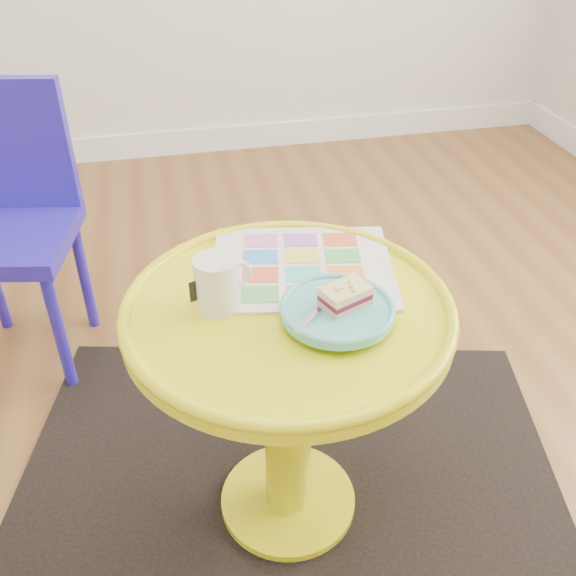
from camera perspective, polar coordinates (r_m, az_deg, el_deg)
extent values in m
plane|color=brown|center=(1.65, -6.72, -16.18)|extent=(4.00, 4.00, 0.00)
cube|color=white|center=(3.27, -11.17, 12.48)|extent=(4.00, 0.02, 0.12)
cube|color=black|center=(1.59, 0.00, -18.51)|extent=(1.52, 1.37, 0.01)
cylinder|color=yellow|center=(1.58, 0.00, -18.31)|extent=(0.31, 0.31, 0.03)
cylinder|color=yellow|center=(1.37, 0.00, -11.45)|extent=(0.10, 0.10, 0.52)
cylinder|color=yellow|center=(1.18, 0.00, -2.20)|extent=(0.61, 0.61, 0.03)
cylinder|color=#261AAE|center=(1.84, -19.59, -3.97)|extent=(0.03, 0.03, 0.36)
cylinder|color=#261AAE|center=(2.05, -17.64, 0.89)|extent=(0.03, 0.03, 0.36)
cube|color=#261AAE|center=(1.88, -23.85, 4.01)|extent=(0.41, 0.41, 0.05)
cube|color=#261AAE|center=(1.92, -23.83, 11.51)|extent=(0.35, 0.10, 0.37)
cube|color=silver|center=(1.28, 1.29, 1.90)|extent=(0.41, 0.37, 0.01)
cylinder|color=silver|center=(1.15, -6.40, 0.35)|extent=(0.08, 0.08, 0.10)
torus|color=silver|center=(1.16, -4.51, 1.18)|extent=(0.06, 0.03, 0.06)
cylinder|color=#D1B78C|center=(1.12, -6.55, 2.25)|extent=(0.07, 0.07, 0.01)
cylinder|color=#56AFB6|center=(1.14, 4.37, -2.47)|extent=(0.08, 0.08, 0.01)
cylinder|color=#56AFB6|center=(1.13, 4.39, -2.02)|extent=(0.20, 0.20, 0.02)
cube|color=#D3BC8C|center=(1.13, 5.08, -1.23)|extent=(0.10, 0.08, 0.01)
cube|color=maroon|center=(1.12, 5.11, -0.78)|extent=(0.10, 0.08, 0.01)
cube|color=#EADB8C|center=(1.12, 5.14, -0.25)|extent=(0.10, 0.08, 0.01)
cube|color=silver|center=(1.10, 2.38, -2.38)|extent=(0.09, 0.09, 0.00)
cube|color=silver|center=(1.15, 4.20, -0.63)|extent=(0.04, 0.04, 0.00)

